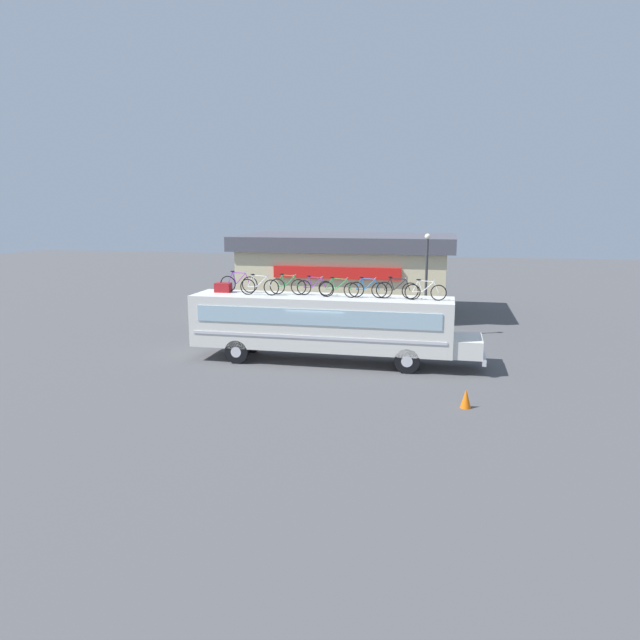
% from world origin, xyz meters
% --- Properties ---
extents(ground_plane, '(120.00, 120.00, 0.00)m').
position_xyz_m(ground_plane, '(0.00, 0.00, 0.00)').
color(ground_plane, '#4C4C4F').
extents(bus, '(12.73, 2.38, 2.94)m').
position_xyz_m(bus, '(0.20, -0.00, 1.76)').
color(bus, silver).
rests_on(bus, ground).
extents(luggage_bag_1, '(0.71, 0.46, 0.42)m').
position_xyz_m(luggage_bag_1, '(-4.61, 0.28, 3.15)').
color(luggage_bag_1, maroon).
rests_on(luggage_bag_1, bus).
extents(rooftop_bicycle_1, '(1.79, 0.44, 0.98)m').
position_xyz_m(rooftop_bicycle_1, '(-3.89, 0.37, 3.35)').
color(rooftop_bicycle_1, black).
rests_on(rooftop_bicycle_1, bus).
extents(rooftop_bicycle_2, '(1.79, 0.44, 0.94)m').
position_xyz_m(rooftop_bicycle_2, '(-2.70, -0.24, 3.33)').
color(rooftop_bicycle_2, black).
rests_on(rooftop_bicycle_2, bus).
extents(rooftop_bicycle_3, '(1.68, 0.44, 0.94)m').
position_xyz_m(rooftop_bicycle_3, '(-1.52, 0.16, 3.33)').
color(rooftop_bicycle_3, black).
rests_on(rooftop_bicycle_3, bus).
extents(rooftop_bicycle_4, '(1.64, 0.44, 0.88)m').
position_xyz_m(rooftop_bicycle_4, '(-0.31, 0.21, 3.31)').
color(rooftop_bicycle_4, black).
rests_on(rooftop_bicycle_4, bus).
extents(rooftop_bicycle_5, '(1.74, 0.44, 0.88)m').
position_xyz_m(rooftop_bicycle_5, '(0.83, -0.15, 3.31)').
color(rooftop_bicycle_5, black).
rests_on(rooftop_bicycle_5, bus).
extents(rooftop_bicycle_6, '(1.66, 0.44, 0.90)m').
position_xyz_m(rooftop_bicycle_6, '(2.05, 0.01, 3.32)').
color(rooftop_bicycle_6, black).
rests_on(rooftop_bicycle_6, bus).
extents(rooftop_bicycle_7, '(1.80, 0.44, 0.94)m').
position_xyz_m(rooftop_bicycle_7, '(3.31, -0.02, 3.33)').
color(rooftop_bicycle_7, black).
rests_on(rooftop_bicycle_7, bus).
extents(rooftop_bicycle_8, '(1.73, 0.44, 0.88)m').
position_xyz_m(rooftop_bicycle_8, '(4.49, -0.17, 3.31)').
color(rooftop_bicycle_8, black).
rests_on(rooftop_bicycle_8, bus).
extents(roadside_building, '(13.75, 8.23, 5.01)m').
position_xyz_m(roadside_building, '(-1.08, 13.09, 2.56)').
color(roadside_building, beige).
rests_on(roadside_building, ground).
extents(traffic_cone, '(0.37, 0.37, 0.66)m').
position_xyz_m(traffic_cone, '(6.15, -4.90, 0.33)').
color(traffic_cone, orange).
rests_on(traffic_cone, ground).
extents(street_lamp, '(0.30, 0.30, 5.42)m').
position_xyz_m(street_lamp, '(4.28, 6.34, 3.17)').
color(street_lamp, '#38383D').
rests_on(street_lamp, ground).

